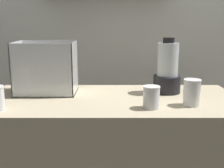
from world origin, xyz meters
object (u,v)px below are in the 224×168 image
at_px(blender_pitcher, 167,71).
at_px(juice_cup_orange_left, 151,99).
at_px(carrot_display_bin, 47,77).
at_px(juice_cup_carrot_middle, 192,94).

bearing_deg(blender_pitcher, juice_cup_orange_left, -113.43).
xyz_separation_m(carrot_display_bin, juice_cup_carrot_middle, (0.78, -0.26, -0.03)).
height_order(juice_cup_orange_left, juice_cup_carrot_middle, juice_cup_carrot_middle).
xyz_separation_m(blender_pitcher, juice_cup_orange_left, (-0.13, -0.31, -0.08)).
bearing_deg(juice_cup_carrot_middle, carrot_display_bin, 161.69).
relative_size(blender_pitcher, juice_cup_carrot_middle, 2.41).
relative_size(juice_cup_orange_left, juice_cup_carrot_middle, 0.82).
bearing_deg(juice_cup_orange_left, blender_pitcher, 66.57).
distance_m(blender_pitcher, juice_cup_carrot_middle, 0.28).
bearing_deg(carrot_display_bin, juice_cup_carrot_middle, -18.31).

